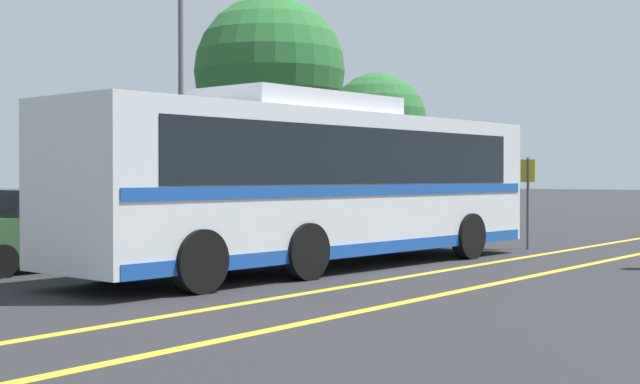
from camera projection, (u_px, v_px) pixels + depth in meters
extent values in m
plane|color=#262628|center=(265.00, 273.00, 16.62)|extent=(220.00, 220.00, 0.00)
cube|color=gold|center=(415.00, 275.00, 16.22)|extent=(31.56, 0.20, 0.01)
cube|color=gold|center=(502.00, 282.00, 15.15)|extent=(31.56, 0.20, 0.01)
cube|color=#99999E|center=(131.00, 250.00, 21.06)|extent=(39.56, 0.36, 0.15)
cube|color=silver|center=(320.00, 183.00, 17.54)|extent=(11.68, 3.13, 2.71)
cube|color=black|center=(320.00, 157.00, 17.53)|extent=(10.07, 3.07, 1.06)
cube|color=#194CA5|center=(320.00, 190.00, 17.55)|extent=(11.45, 3.15, 0.20)
cube|color=#194CA5|center=(320.00, 246.00, 17.56)|extent=(11.45, 3.14, 0.24)
cube|color=black|center=(475.00, 180.00, 21.90)|extent=(0.16, 2.17, 2.01)
cube|color=black|center=(475.00, 133.00, 21.88)|extent=(0.14, 1.73, 0.24)
cube|color=silver|center=(300.00, 103.00, 17.08)|extent=(4.15, 2.20, 0.36)
cube|color=black|center=(481.00, 227.00, 22.13)|extent=(0.15, 1.85, 0.04)
cube|color=black|center=(481.00, 235.00, 22.13)|extent=(0.15, 1.85, 0.04)
cylinder|color=black|center=(382.00, 232.00, 21.04)|extent=(1.01, 0.34, 1.00)
cylinder|color=black|center=(469.00, 236.00, 19.47)|extent=(1.01, 0.34, 1.00)
cylinder|color=black|center=(214.00, 245.00, 17.04)|extent=(1.01, 0.34, 1.00)
cylinder|color=black|center=(305.00, 251.00, 15.48)|extent=(1.01, 0.34, 1.00)
cylinder|color=black|center=(108.00, 253.00, 15.22)|extent=(1.01, 0.34, 1.00)
cylinder|color=black|center=(199.00, 261.00, 13.66)|extent=(1.01, 0.34, 1.00)
cube|color=#335B33|center=(48.00, 234.00, 17.44)|extent=(4.78, 1.81, 0.75)
cube|color=black|center=(43.00, 202.00, 17.34)|extent=(2.03, 1.52, 0.51)
cylinder|color=black|center=(87.00, 247.00, 19.08)|extent=(0.61, 0.22, 0.60)
cylinder|color=black|center=(133.00, 251.00, 18.07)|extent=(0.61, 0.22, 0.60)
cylinder|color=black|center=(1.00, 261.00, 15.82)|extent=(0.61, 0.22, 0.60)
cube|color=#335B33|center=(269.00, 223.00, 22.48)|extent=(4.69, 1.89, 0.68)
cube|color=black|center=(266.00, 198.00, 22.37)|extent=(2.00, 1.59, 0.59)
cylinder|color=black|center=(279.00, 232.00, 24.13)|extent=(0.61, 0.22, 0.60)
cylinder|color=black|center=(328.00, 234.00, 23.17)|extent=(0.61, 0.22, 0.60)
cylinder|color=black|center=(206.00, 238.00, 21.80)|extent=(0.61, 0.22, 0.60)
cylinder|color=black|center=(258.00, 241.00, 20.84)|extent=(0.61, 0.22, 0.60)
cube|color=olive|center=(418.00, 214.00, 27.71)|extent=(4.12, 2.13, 0.65)
cube|color=black|center=(419.00, 196.00, 27.78)|extent=(1.79, 1.74, 0.51)
cylinder|color=black|center=(417.00, 228.00, 26.22)|extent=(0.61, 0.24, 0.60)
cylinder|color=black|center=(371.00, 225.00, 27.39)|extent=(0.61, 0.24, 0.60)
cylinder|color=black|center=(463.00, 224.00, 28.05)|extent=(0.61, 0.24, 0.60)
cylinder|color=black|center=(418.00, 222.00, 29.22)|extent=(0.61, 0.24, 0.60)
cylinder|color=#59595E|center=(528.00, 203.00, 22.07)|extent=(0.07, 0.07, 2.28)
cube|color=yellow|center=(528.00, 171.00, 22.06)|extent=(0.05, 0.40, 0.56)
cylinder|color=#59595E|center=(181.00, 117.00, 23.74)|extent=(0.14, 0.14, 6.82)
cylinder|color=#513823|center=(378.00, 191.00, 34.25)|extent=(0.28, 0.28, 2.51)
sphere|color=#28662D|center=(378.00, 122.00, 34.20)|extent=(3.76, 3.76, 3.76)
cylinder|color=#513823|center=(270.00, 179.00, 29.78)|extent=(0.28, 0.28, 3.42)
sphere|color=#28662D|center=(270.00, 72.00, 29.71)|extent=(5.04, 5.04, 5.04)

